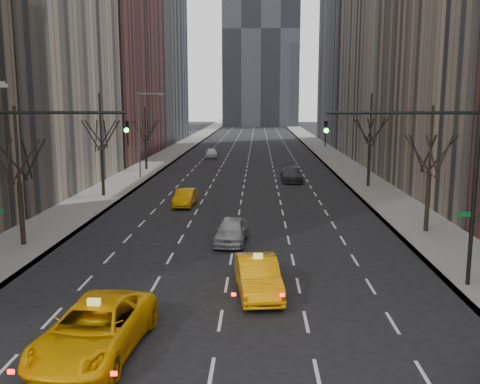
{
  "coord_description": "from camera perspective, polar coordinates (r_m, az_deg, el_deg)",
  "views": [
    {
      "loc": [
        1.41,
        -11.18,
        8.27
      ],
      "look_at": [
        0.45,
        16.57,
        3.5
      ],
      "focal_mm": 40.0,
      "sensor_mm": 36.0,
      "label": 1
    }
  ],
  "objects": [
    {
      "name": "silver_sedan_ahead",
      "position": [
        31.37,
        -0.93,
        -4.14
      ],
      "size": [
        2.04,
        4.45,
        1.48
      ],
      "primitive_type": "imported",
      "rotation": [
        0.0,
        0.0,
        -0.07
      ],
      "color": "#9FA1A6",
      "rests_on": "ground"
    },
    {
      "name": "taxi_suv",
      "position": [
        18.73,
        -15.25,
        -13.98
      ],
      "size": [
        3.35,
        6.3,
        1.69
      ],
      "primitive_type": "imported",
      "rotation": [
        0.0,
        0.0,
        -0.09
      ],
      "color": "#FFB705",
      "rests_on": "ground"
    },
    {
      "name": "far_car_white",
      "position": [
        78.15,
        -3.07,
        4.17
      ],
      "size": [
        1.93,
        4.17,
        1.38
      ],
      "primitive_type": "imported",
      "rotation": [
        0.0,
        0.0,
        0.07
      ],
      "color": "white",
      "rests_on": "ground"
    },
    {
      "name": "tree_lw_c",
      "position": [
        47.31,
        -14.54,
        4.3
      ],
      "size": [
        3.36,
        3.5,
        8.74
      ],
      "color": "black",
      "rests_on": "ground"
    },
    {
      "name": "taxi_sedan",
      "position": [
        23.29,
        1.92,
        -8.97
      ],
      "size": [
        2.26,
        5.0,
        1.59
      ],
      "primitive_type": "imported",
      "rotation": [
        0.0,
        0.0,
        0.12
      ],
      "color": "#FFA005",
      "rests_on": "ground"
    },
    {
      "name": "streetlight_far",
      "position": [
        57.56,
        -10.39,
        6.95
      ],
      "size": [
        2.83,
        0.22,
        9.0
      ],
      "color": "slate",
      "rests_on": "ground"
    },
    {
      "name": "traffic_mast_right",
      "position": [
        24.58,
        20.24,
        2.65
      ],
      "size": [
        6.69,
        0.39,
        8.0
      ],
      "color": "black",
      "rests_on": "ground"
    },
    {
      "name": "tree_rw_b",
      "position": [
        35.12,
        19.52,
        1.74
      ],
      "size": [
        3.36,
        3.5,
        7.82
      ],
      "color": "black",
      "rests_on": "ground"
    },
    {
      "name": "tree_lw_b",
      "position": [
        32.43,
        -22.47,
        0.94
      ],
      "size": [
        3.36,
        3.5,
        7.82
      ],
      "color": "black",
      "rests_on": "ground"
    },
    {
      "name": "sidewalk_right",
      "position": [
        82.31,
        9.55,
        3.9
      ],
      "size": [
        4.5,
        320.0,
        0.15
      ],
      "primitive_type": "cube",
      "color": "slate",
      "rests_on": "ground"
    },
    {
      "name": "far_suv_grey",
      "position": [
        55.51,
        5.52,
        1.93
      ],
      "size": [
        2.18,
        5.25,
        1.52
      ],
      "primitive_type": "imported",
      "rotation": [
        0.0,
        0.0,
        0.01
      ],
      "color": "#313237",
      "rests_on": "ground"
    },
    {
      "name": "bld_left_far",
      "position": [
        81.67,
        -15.2,
        19.1
      ],
      "size": [
        14.0,
        28.0,
        44.0
      ],
      "primitive_type": "cube",
      "color": "brown",
      "rests_on": "ground"
    },
    {
      "name": "far_taxi",
      "position": [
        42.55,
        -5.87,
        -0.6
      ],
      "size": [
        1.54,
        4.08,
        1.33
      ],
      "primitive_type": "imported",
      "rotation": [
        0.0,
        0.0,
        -0.03
      ],
      "color": "orange",
      "rests_on": "ground"
    },
    {
      "name": "tree_lw_d",
      "position": [
        64.75,
        -10.03,
        5.43
      ],
      "size": [
        3.36,
        3.5,
        7.36
      ],
      "color": "black",
      "rests_on": "ground"
    },
    {
      "name": "traffic_mast_left",
      "position": [
        25.6,
        -22.32,
        2.78
      ],
      "size": [
        6.69,
        0.39,
        8.0
      ],
      "color": "black",
      "rests_on": "ground"
    },
    {
      "name": "tree_rw_c",
      "position": [
        52.43,
        13.67,
        4.84
      ],
      "size": [
        3.36,
        3.5,
        8.74
      ],
      "color": "black",
      "rests_on": "ground"
    },
    {
      "name": "sidewalk_left",
      "position": [
        82.72,
        -7.56,
        3.98
      ],
      "size": [
        4.5,
        320.0,
        0.15
      ],
      "primitive_type": "cube",
      "color": "slate",
      "rests_on": "ground"
    }
  ]
}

